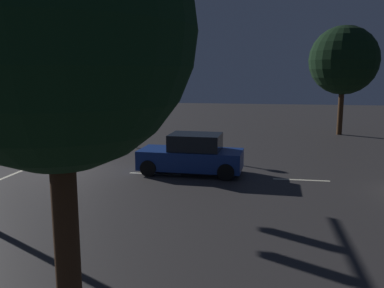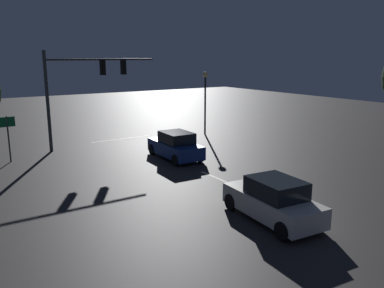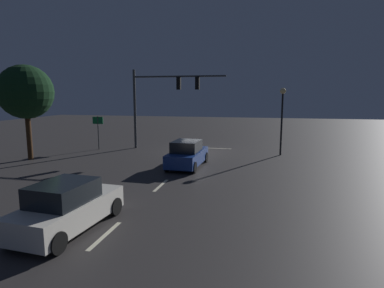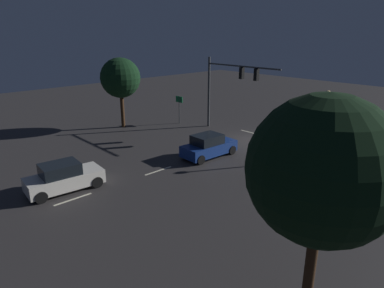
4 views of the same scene
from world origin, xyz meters
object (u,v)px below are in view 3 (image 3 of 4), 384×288
Objects in this scene: street_lamp_left_kerb at (282,109)px; tree_right_near at (26,92)px; car_distant at (67,207)px; route_sign at (98,126)px; car_approaching at (187,154)px; traffic_signal_assembly at (163,93)px.

tree_right_near is at bearing 17.43° from street_lamp_left_kerb.
street_lamp_left_kerb is 0.76× the size of tree_right_near.
car_distant is 16.70m from route_sign.
tree_right_near is at bearing -46.40° from car_distant.
car_approaching is at bearing 41.57° from street_lamp_left_kerb.
route_sign is (5.28, 1.39, -2.66)m from traffic_signal_assembly.
car_approaching and car_distant have the same top height.
car_approaching is 1.58× the size of route_sign.
traffic_signal_assembly is 1.78× the size of car_approaching.
street_lamp_left_kerb is (-9.59, 0.83, -1.13)m from traffic_signal_assembly.
traffic_signal_assembly reaches higher than car_distant.
tree_right_near reaches higher than car_approaching.
tree_right_near is (9.68, -10.16, 3.94)m from car_distant.
street_lamp_left_kerb is 1.81× the size of route_sign.
traffic_signal_assembly is 17.04m from car_distant.
car_approaching is (-3.53, 6.21, -3.88)m from traffic_signal_assembly.
traffic_signal_assembly reaches higher than tree_right_near.
street_lamp_left_kerb is at bearing -138.43° from car_approaching.
tree_right_near is (11.47, 0.13, 3.94)m from car_approaching.
tree_right_near is (7.94, 6.33, 0.06)m from traffic_signal_assembly.
street_lamp_left_kerb is 18.42m from tree_right_near.
street_lamp_left_kerb is 14.96m from route_sign.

